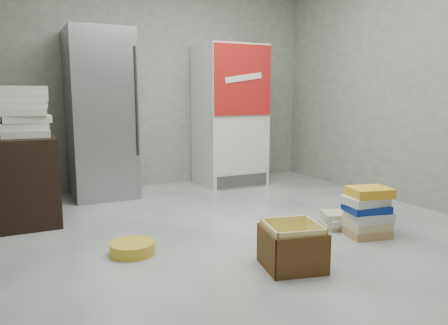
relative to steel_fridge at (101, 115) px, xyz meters
name	(u,v)px	position (x,y,z in m)	size (l,w,h in m)	color
ground	(266,238)	(0.90, -2.13, -0.95)	(5.00, 5.00, 0.00)	silver
room_shell	(269,13)	(0.90, -2.13, 0.85)	(4.04, 5.04, 2.82)	#9D978D
steel_fridge	(101,115)	(0.00, 0.00, 0.00)	(0.70, 0.72, 1.90)	#989CA0
coke_cooler	(230,115)	(1.65, -0.01, -0.05)	(0.80, 0.73, 1.80)	silver
wood_shelf	(28,179)	(-0.83, -0.73, -0.55)	(0.50, 0.80, 0.80)	black
supply_box_stack	(24,111)	(-0.82, -0.73, 0.08)	(0.44, 0.44, 0.45)	beige
phonebook_stack_main	(367,212)	(1.69, -2.46, -0.74)	(0.40, 0.34, 0.41)	tan
phonebook_stack_side	(341,220)	(1.65, -2.19, -0.88)	(0.40, 0.35, 0.14)	#C1BB8B
cardboard_box	(292,249)	(0.73, -2.74, -0.82)	(0.46, 0.46, 0.31)	yellow
bucket_lid	(133,248)	(-0.19, -2.00, -0.91)	(0.34, 0.34, 0.09)	gold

